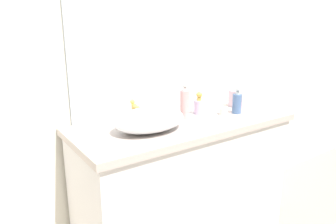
{
  "coord_description": "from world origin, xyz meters",
  "views": [
    {
      "loc": [
        -1.05,
        -1.03,
        1.43
      ],
      "look_at": [
        -0.07,
        0.37,
        0.97
      ],
      "focal_mm": 32.53,
      "sensor_mm": 36.0,
      "label": 1
    }
  ],
  "objects_px": {
    "soap_dispenser": "(199,105)",
    "lotion_bottle": "(185,103)",
    "perfume_bottle": "(237,102)",
    "sink_basin": "(149,120)",
    "candle_jar": "(224,111)",
    "tissue_box": "(241,98)"
  },
  "relations": [
    {
      "from": "soap_dispenser",
      "to": "perfume_bottle",
      "type": "xyz_separation_m",
      "value": [
        0.22,
        -0.13,
        0.02
      ]
    },
    {
      "from": "soap_dispenser",
      "to": "lotion_bottle",
      "type": "distance_m",
      "value": 0.15
    },
    {
      "from": "perfume_bottle",
      "to": "tissue_box",
      "type": "bearing_deg",
      "value": 34.86
    },
    {
      "from": "sink_basin",
      "to": "soap_dispenser",
      "type": "bearing_deg",
      "value": 13.86
    },
    {
      "from": "candle_jar",
      "to": "tissue_box",
      "type": "bearing_deg",
      "value": 18.52
    },
    {
      "from": "sink_basin",
      "to": "soap_dispenser",
      "type": "distance_m",
      "value": 0.47
    },
    {
      "from": "sink_basin",
      "to": "candle_jar",
      "type": "distance_m",
      "value": 0.58
    },
    {
      "from": "soap_dispenser",
      "to": "sink_basin",
      "type": "bearing_deg",
      "value": -166.14
    },
    {
      "from": "candle_jar",
      "to": "soap_dispenser",
      "type": "bearing_deg",
      "value": 138.98
    },
    {
      "from": "perfume_bottle",
      "to": "sink_basin",
      "type": "bearing_deg",
      "value": 178.24
    },
    {
      "from": "lotion_bottle",
      "to": "soap_dispenser",
      "type": "bearing_deg",
      "value": 10.74
    },
    {
      "from": "sink_basin",
      "to": "lotion_bottle",
      "type": "relative_size",
      "value": 1.81
    },
    {
      "from": "soap_dispenser",
      "to": "perfume_bottle",
      "type": "relative_size",
      "value": 0.83
    },
    {
      "from": "soap_dispenser",
      "to": "candle_jar",
      "type": "height_order",
      "value": "soap_dispenser"
    },
    {
      "from": "perfume_bottle",
      "to": "candle_jar",
      "type": "distance_m",
      "value": 0.11
    },
    {
      "from": "soap_dispenser",
      "to": "tissue_box",
      "type": "bearing_deg",
      "value": -3.64
    },
    {
      "from": "tissue_box",
      "to": "candle_jar",
      "type": "bearing_deg",
      "value": -161.48
    },
    {
      "from": "sink_basin",
      "to": "soap_dispenser",
      "type": "height_order",
      "value": "soap_dispenser"
    },
    {
      "from": "perfume_bottle",
      "to": "tissue_box",
      "type": "distance_m",
      "value": 0.19
    },
    {
      "from": "lotion_bottle",
      "to": "perfume_bottle",
      "type": "bearing_deg",
      "value": -16.38
    },
    {
      "from": "perfume_bottle",
      "to": "candle_jar",
      "type": "height_order",
      "value": "perfume_bottle"
    },
    {
      "from": "tissue_box",
      "to": "candle_jar",
      "type": "distance_m",
      "value": 0.27
    }
  ]
}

